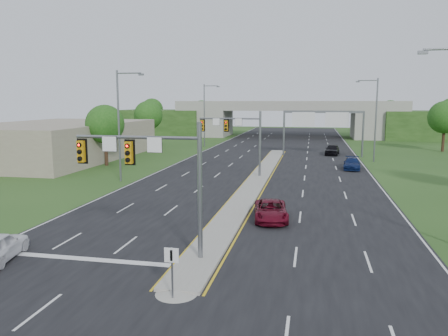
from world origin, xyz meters
The scene contains 23 objects.
ground centered at (0.00, 0.00, 0.00)m, with size 240.00×240.00×0.00m, color #244418.
road centered at (0.00, 35.00, 0.01)m, with size 24.00×160.00×0.02m, color black.
median centered at (0.00, 23.00, 0.10)m, with size 2.00×54.00×0.16m, color gray.
median_nose centered at (0.00, -4.00, 0.10)m, with size 2.00×2.00×0.16m, color gray.
lane_markings centered at (-0.60, 28.91, 0.02)m, with size 23.72×160.00×0.01m.
signal_mast_near centered at (-2.26, -0.07, 4.73)m, with size 6.62×0.60×7.00m.
signal_mast_far centered at (-2.26, 24.93, 4.73)m, with size 6.62×0.60×7.00m.
keep_right_sign centered at (0.00, -4.53, 1.52)m, with size 0.60×0.13×2.20m.
sign_gantry centered at (6.68, 44.92, 5.24)m, with size 11.58×0.44×6.67m.
overpass centered at (0.00, 80.00, 3.55)m, with size 80.00×14.00×8.10m.
lightpole_l_mid centered at (-13.30, 20.00, 6.10)m, with size 2.85×0.25×11.00m.
lightpole_l_far centered at (-13.30, 55.00, 6.10)m, with size 2.85×0.25×11.00m.
lightpole_r_far centered at (13.30, 40.00, 6.10)m, with size 2.85×0.25×11.00m.
tree_l_near centered at (-20.00, 30.00, 5.18)m, with size 4.80×4.80×7.60m.
tree_l_mid centered at (-24.00, 55.00, 5.51)m, with size 5.20×5.20×8.12m.
tree_r_mid centered at (26.00, 55.00, 5.51)m, with size 5.20×5.20×8.12m.
tree_back_a centered at (-38.00, 94.00, 5.84)m, with size 6.00×6.00×8.85m.
tree_back_b centered at (-24.00, 94.00, 5.51)m, with size 5.60×5.60×8.32m.
tree_back_c centered at (24.00, 94.00, 5.51)m, with size 5.60×5.60×8.32m.
commercial_building centered at (-30.00, 35.00, 2.50)m, with size 18.00×30.00×5.00m, color gray.
car_far_a centered at (2.77, 8.32, 0.68)m, with size 2.17×4.72×1.31m, color #5B0919.
car_far_b centered at (10.08, 32.79, 0.70)m, with size 1.89×4.66×1.35m, color #0C1A48.
car_far_c centered at (8.39, 46.96, 0.82)m, with size 1.88×4.68×1.60m, color black.
Camera 1 is at (5.37, -20.47, 7.96)m, focal length 35.00 mm.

